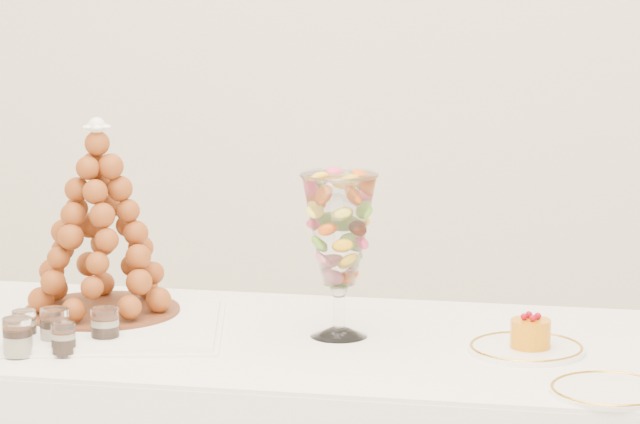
# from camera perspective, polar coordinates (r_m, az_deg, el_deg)

# --- Properties ---
(lace_tray) EXTENTS (0.60, 0.49, 0.02)m
(lace_tray) POSITION_cam_1_polar(r_m,az_deg,el_deg) (3.13, -8.83, -4.25)
(lace_tray) COLOR white
(lace_tray) RESTS_ON buffet_table
(macaron_vase) EXTENTS (0.15, 0.15, 0.33)m
(macaron_vase) POSITION_cam_1_polar(r_m,az_deg,el_deg) (3.00, 0.73, -0.76)
(macaron_vase) COLOR white
(macaron_vase) RESTS_ON buffet_table
(cake_plate) EXTENTS (0.23, 0.23, 0.01)m
(cake_plate) POSITION_cam_1_polar(r_m,az_deg,el_deg) (2.96, 7.77, -5.14)
(cake_plate) COLOR white
(cake_plate) RESTS_ON buffet_table
(spare_plate) EXTENTS (0.22, 0.22, 0.01)m
(spare_plate) POSITION_cam_1_polar(r_m,az_deg,el_deg) (2.73, 10.87, -6.63)
(spare_plate) COLOR white
(spare_plate) RESTS_ON buffet_table
(verrine_a) EXTENTS (0.05, 0.05, 0.06)m
(verrine_a) POSITION_cam_1_polar(r_m,az_deg,el_deg) (3.05, -11.07, -4.25)
(verrine_a) COLOR white
(verrine_a) RESTS_ON buffet_table
(verrine_b) EXTENTS (0.07, 0.07, 0.08)m
(verrine_b) POSITION_cam_1_polar(r_m,az_deg,el_deg) (3.00, -9.95, -4.33)
(verrine_b) COLOR white
(verrine_b) RESTS_ON buffet_table
(verrine_c) EXTENTS (0.07, 0.07, 0.07)m
(verrine_c) POSITION_cam_1_polar(r_m,az_deg,el_deg) (3.00, -8.10, -4.31)
(verrine_c) COLOR white
(verrine_c) RESTS_ON buffet_table
(verrine_d) EXTENTS (0.06, 0.06, 0.08)m
(verrine_d) POSITION_cam_1_polar(r_m,az_deg,el_deg) (2.95, -11.32, -4.65)
(verrine_d) COLOR white
(verrine_d) RESTS_ON buffet_table
(verrine_e) EXTENTS (0.05, 0.05, 0.06)m
(verrine_e) POSITION_cam_1_polar(r_m,az_deg,el_deg) (2.94, -9.64, -4.76)
(verrine_e) COLOR white
(verrine_e) RESTS_ON buffet_table
(croquembouche) EXTENTS (0.33, 0.33, 0.41)m
(croquembouche) POSITION_cam_1_polar(r_m,az_deg,el_deg) (3.16, -8.31, -0.25)
(croquembouche) COLOR brown
(croquembouche) RESTS_ON lace_tray
(mousse_cake) EXTENTS (0.08, 0.08, 0.07)m
(mousse_cake) POSITION_cam_1_polar(r_m,az_deg,el_deg) (2.95, 7.93, -4.54)
(mousse_cake) COLOR orange
(mousse_cake) RESTS_ON cake_plate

